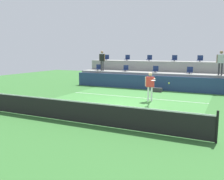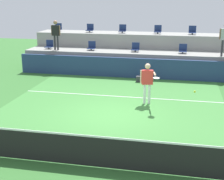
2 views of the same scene
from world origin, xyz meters
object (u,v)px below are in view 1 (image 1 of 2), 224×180
at_px(stadium_chair_upper_far_left, 107,58).
at_px(stadium_chair_upper_right, 200,59).
at_px(stadium_chair_lower_center, 155,70).
at_px(stadium_chair_upper_mid_right, 174,59).
at_px(tennis_player, 150,83).
at_px(stadium_chair_upper_left, 127,58).
at_px(tennis_ball, 169,83).
at_px(stadium_chair_lower_left, 126,69).
at_px(stadium_chair_lower_far_left, 98,68).
at_px(spectator_leaning_on_rail, 102,59).
at_px(stadium_chair_upper_mid_left, 149,58).
at_px(stadium_chair_lower_right, 190,71).
at_px(equipment_bag, 157,90).
at_px(spectator_in_white, 221,60).

bearing_deg(stadium_chair_upper_far_left, stadium_chair_upper_right, 0.00).
relative_size(stadium_chair_lower_center, stadium_chair_upper_mid_right, 1.00).
distance_m(stadium_chair_upper_right, tennis_player, 7.75).
bearing_deg(stadium_chair_upper_left, tennis_ball, -59.10).
bearing_deg(stadium_chair_lower_left, stadium_chair_lower_far_left, 180.00).
bearing_deg(stadium_chair_lower_left, tennis_player, -55.18).
xyz_separation_m(stadium_chair_upper_mid_right, tennis_player, (0.17, -7.41, -1.25)).
relative_size(stadium_chair_upper_mid_right, spectator_leaning_on_rail, 0.30).
relative_size(stadium_chair_lower_center, stadium_chair_upper_mid_left, 1.00).
xyz_separation_m(stadium_chair_lower_far_left, stadium_chair_upper_far_left, (-0.07, 1.80, 0.85)).
relative_size(stadium_chair_upper_right, spectator_leaning_on_rail, 0.30).
xyz_separation_m(stadium_chair_lower_right, spectator_leaning_on_rail, (-7.35, -0.38, 0.83)).
bearing_deg(equipment_bag, stadium_chair_lower_right, 46.29).
xyz_separation_m(stadium_chair_lower_right, stadium_chair_upper_right, (0.51, 1.80, 0.85)).
bearing_deg(tennis_ball, stadium_chair_lower_center, 109.48).
distance_m(tennis_player, spectator_in_white, 6.43).
distance_m(stadium_chair_lower_left, tennis_ball, 10.36).
height_order(stadium_chair_lower_right, stadium_chair_upper_mid_right, stadium_chair_upper_mid_right).
bearing_deg(stadium_chair_lower_far_left, equipment_bag, -18.76).
height_order(tennis_player, spectator_leaning_on_rail, spectator_leaning_on_rail).
distance_m(stadium_chair_upper_mid_left, stadium_chair_upper_mid_right, 2.20).
bearing_deg(spectator_in_white, equipment_bag, -157.98).
bearing_deg(stadium_chair_upper_mid_left, stadium_chair_upper_mid_right, 0.00).
xyz_separation_m(stadium_chair_lower_center, stadium_chair_upper_right, (3.19, 1.80, 0.85)).
bearing_deg(stadium_chair_lower_far_left, tennis_player, -40.52).
relative_size(stadium_chair_upper_mid_left, stadium_chair_upper_right, 1.00).
height_order(stadium_chair_upper_far_left, spectator_leaning_on_rail, spectator_leaning_on_rail).
distance_m(stadium_chair_upper_mid_left, tennis_player, 7.88).
xyz_separation_m(stadium_chair_lower_center, stadium_chair_upper_left, (-3.20, 1.80, 0.85)).
distance_m(stadium_chair_upper_right, tennis_ball, 10.49).
xyz_separation_m(spectator_in_white, equipment_bag, (-4.09, -1.66, -2.15)).
xyz_separation_m(stadium_chair_upper_far_left, spectator_leaning_on_rail, (0.68, -2.18, -0.02)).
distance_m(stadium_chair_upper_right, spectator_in_white, 2.73).
height_order(stadium_chair_lower_left, stadium_chair_lower_right, same).
distance_m(stadium_chair_lower_left, stadium_chair_upper_mid_left, 2.51).
bearing_deg(stadium_chair_upper_mid_left, spectator_leaning_on_rail, -148.65).
distance_m(stadium_chair_lower_center, stadium_chair_upper_right, 3.76).
relative_size(stadium_chair_lower_far_left, stadium_chair_upper_mid_right, 1.00).
bearing_deg(stadium_chair_lower_center, tennis_ball, -70.52).
xyz_separation_m(stadium_chair_lower_far_left, tennis_ball, (8.34, -8.66, 0.06)).
bearing_deg(spectator_leaning_on_rail, stadium_chair_upper_right, 15.54).
bearing_deg(stadium_chair_upper_mid_right, stadium_chair_lower_right, -49.05).
xyz_separation_m(stadium_chair_upper_mid_right, spectator_leaning_on_rail, (-5.79, -2.18, -0.02)).
relative_size(stadium_chair_upper_mid_left, spectator_in_white, 0.30).
relative_size(stadium_chair_lower_right, stadium_chair_upper_mid_left, 1.00).
bearing_deg(equipment_bag, tennis_player, -81.13).
distance_m(stadium_chair_upper_left, tennis_player, 8.75).
bearing_deg(stadium_chair_upper_far_left, stadium_chair_lower_right, -12.64).
bearing_deg(stadium_chair_upper_mid_right, stadium_chair_upper_far_left, 180.00).
xyz_separation_m(stadium_chair_upper_right, spectator_in_white, (1.64, -2.18, -0.02)).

